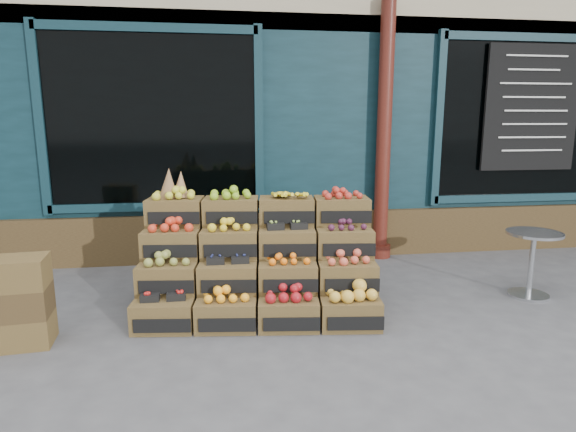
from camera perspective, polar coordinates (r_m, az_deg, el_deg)
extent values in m
plane|color=#49494C|center=(4.25, 4.12, -13.12)|extent=(60.00, 60.00, 0.00)
cube|color=#0E2931|center=(9.04, -2.91, 15.45)|extent=(12.00, 6.00, 4.80)
cube|color=#0E2931|center=(6.09, -0.22, 8.94)|extent=(12.00, 0.12, 3.00)
cube|color=#43321B|center=(6.19, -0.12, -2.25)|extent=(12.00, 0.18, 0.60)
cube|color=black|center=(6.00, -15.71, 10.88)|extent=(2.40, 0.06, 2.00)
cube|color=black|center=(7.20, 26.44, 10.15)|extent=(2.40, 0.06, 2.00)
cylinder|color=#4F1A12|center=(6.18, 11.31, 9.69)|extent=(0.18, 0.18, 3.20)
cube|color=black|center=(7.13, 26.91, 11.31)|extent=(1.30, 0.04, 1.60)
cube|color=brown|center=(4.33, -14.45, -11.18)|extent=(0.55, 0.41, 0.26)
cube|color=black|center=(4.17, -15.01, -12.49)|extent=(0.47, 0.07, 0.12)
cube|color=red|center=(4.27, -14.55, -9.38)|extent=(0.44, 0.31, 0.03)
cube|color=brown|center=(4.24, -7.29, -11.36)|extent=(0.55, 0.41, 0.26)
cube|color=black|center=(4.08, -7.54, -12.72)|extent=(0.47, 0.07, 0.12)
cube|color=#FFA01C|center=(4.18, -7.35, -9.17)|extent=(0.44, 0.31, 0.09)
cube|color=brown|center=(4.22, 0.05, -11.37)|extent=(0.55, 0.41, 0.26)
cube|color=black|center=(4.06, 0.14, -12.74)|extent=(0.47, 0.07, 0.12)
cube|color=maroon|center=(4.16, 0.06, -9.13)|extent=(0.44, 0.31, 0.10)
cube|color=brown|center=(4.27, 7.34, -11.20)|extent=(0.55, 0.41, 0.26)
cube|color=black|center=(4.11, 7.75, -12.54)|extent=(0.47, 0.07, 0.12)
cube|color=gold|center=(4.20, 7.41, -8.84)|extent=(0.44, 0.31, 0.12)
cube|color=brown|center=(4.43, -14.01, -7.06)|extent=(0.55, 0.41, 0.26)
cube|color=black|center=(4.27, -14.53, -8.18)|extent=(0.47, 0.07, 0.12)
cube|color=olive|center=(4.38, -14.11, -4.93)|extent=(0.44, 0.31, 0.09)
cube|color=brown|center=(4.35, -7.10, -7.15)|extent=(0.55, 0.41, 0.26)
cube|color=black|center=(4.18, -7.33, -8.31)|extent=(0.47, 0.07, 0.12)
cube|color=navy|center=(4.31, -7.15, -5.35)|extent=(0.44, 0.31, 0.03)
cube|color=brown|center=(4.33, -0.03, -7.14)|extent=(0.55, 0.41, 0.26)
cube|color=black|center=(4.16, 0.04, -8.30)|extent=(0.47, 0.07, 0.12)
cube|color=orange|center=(4.28, -0.03, -5.08)|extent=(0.44, 0.31, 0.07)
cube|color=brown|center=(4.38, 6.99, -7.02)|extent=(0.55, 0.41, 0.26)
cube|color=black|center=(4.21, 7.37, -8.16)|extent=(0.47, 0.07, 0.12)
cube|color=#D9543B|center=(4.33, 7.05, -4.90)|extent=(0.44, 0.31, 0.08)
cube|color=brown|center=(4.57, -13.59, -3.15)|extent=(0.55, 0.41, 0.26)
cube|color=black|center=(4.39, -14.08, -4.09)|extent=(0.47, 0.07, 0.12)
cube|color=red|center=(4.53, -13.69, -1.05)|extent=(0.44, 0.31, 0.09)
cube|color=brown|center=(4.49, -6.92, -3.17)|extent=(0.55, 0.41, 0.26)
cube|color=black|center=(4.31, -7.14, -4.13)|extent=(0.47, 0.07, 0.12)
cube|color=gold|center=(4.45, -6.98, -1.06)|extent=(0.44, 0.31, 0.08)
cube|color=brown|center=(4.47, -0.11, -3.14)|extent=(0.55, 0.41, 0.26)
cube|color=black|center=(4.29, -0.04, -4.11)|extent=(0.47, 0.07, 0.12)
cube|color=#8DAD46|center=(4.43, -0.11, -1.35)|extent=(0.44, 0.31, 0.03)
cube|color=brown|center=(4.51, 6.66, -3.07)|extent=(0.55, 0.41, 0.26)
cube|color=black|center=(4.34, 7.01, -4.02)|extent=(0.47, 0.07, 0.12)
cube|color=#431830|center=(4.48, 6.71, -1.08)|extent=(0.44, 0.31, 0.06)
cube|color=brown|center=(4.72, -13.20, 0.52)|extent=(0.55, 0.41, 0.26)
cube|color=black|center=(4.54, -13.66, -0.25)|extent=(0.47, 0.07, 0.12)
cube|color=gold|center=(4.69, -13.30, 2.58)|extent=(0.44, 0.31, 0.09)
cube|color=brown|center=(4.64, -6.76, 0.57)|extent=(0.55, 0.41, 0.26)
cube|color=black|center=(4.46, -6.96, -0.21)|extent=(0.47, 0.07, 0.12)
cube|color=#85B321|center=(4.61, -6.81, 2.66)|extent=(0.44, 0.31, 0.09)
cube|color=brown|center=(4.62, -0.18, 0.61)|extent=(0.55, 0.41, 0.26)
cube|color=black|center=(4.44, -0.12, -0.17)|extent=(0.47, 0.07, 0.12)
cube|color=yellow|center=(4.60, -0.18, 2.66)|extent=(0.44, 0.31, 0.08)
cube|color=brown|center=(4.67, 6.36, 0.64)|extent=(0.55, 0.41, 0.26)
cube|color=black|center=(4.49, 6.68, -0.13)|extent=(0.47, 0.07, 0.12)
cube|color=#B12D22|center=(4.64, 6.40, 2.65)|extent=(0.44, 0.31, 0.08)
cube|color=#43321B|center=(4.42, -3.53, -10.30)|extent=(2.13, 0.59, 0.26)
cube|color=#43321B|center=(4.58, -3.46, -7.81)|extent=(2.13, 0.59, 0.51)
cube|color=#43321B|center=(4.75, -3.40, -5.49)|extent=(2.13, 0.59, 0.77)
cone|color=olive|center=(4.68, -13.96, 3.82)|extent=(0.18, 0.18, 0.30)
cone|color=olive|center=(4.71, -12.59, 3.69)|extent=(0.16, 0.16, 0.26)
cube|color=brown|center=(4.45, -29.14, -11.80)|extent=(0.51, 0.37, 0.24)
cube|color=#43321B|center=(4.36, -29.45, -8.89)|extent=(0.51, 0.37, 0.24)
cube|color=brown|center=(4.29, -29.76, -5.89)|extent=(0.51, 0.37, 0.24)
cylinder|color=silver|center=(5.51, 26.58, -8.35)|extent=(0.39, 0.39, 0.03)
cylinder|color=silver|center=(5.42, 26.87, -5.21)|extent=(0.05, 0.05, 0.64)
cylinder|color=silver|center=(5.34, 27.19, -1.83)|extent=(0.53, 0.53, 0.03)
imported|color=#13451E|center=(6.73, -15.18, 5.26)|extent=(0.80, 0.53, 2.18)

